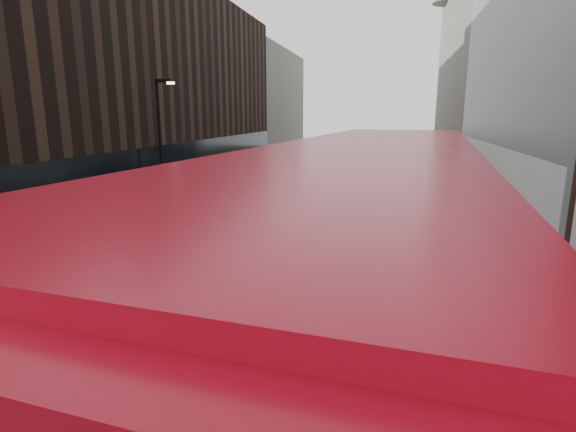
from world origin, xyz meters
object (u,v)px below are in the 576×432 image
Objects in this scene: street_lamp at (161,136)px; car_c at (374,174)px; grey_bus at (392,147)px; car_a at (321,229)px; car_b at (365,185)px; red_bus at (368,286)px.

street_lamp is 1.37× the size of car_c.
grey_bus is at bearing 91.79° from car_c.
street_lamp is at bearing 150.75° from car_a.
car_b is (-1.56, -21.68, -1.04)m from grey_bus.
car_b is (-1.29, 22.81, -1.97)m from red_bus.
car_c is at bearing 94.01° from car_b.
car_c is at bearing -88.26° from grey_bus.
street_lamp reaches higher than car_a.
grey_bus is 2.10× the size of car_c.
car_b is (1.14, 11.74, 0.05)m from car_a.
car_a is at bearing -25.94° from street_lamp.
car_a is (-2.43, 11.06, -2.02)m from red_bus.
grey_bus is at bearing 92.68° from car_b.
grey_bus reaches higher than car_a.
red_bus is 2.62× the size of car_b.
red_bus reaches higher than car_a.
car_b is at bearing 34.18° from street_lamp.
red_bus is at bearing -79.98° from car_b.
car_c is (-0.99, 29.08, -2.01)m from red_bus.
grey_bus is (0.26, 44.49, -0.93)m from red_bus.
street_lamp is 11.02m from car_a.
grey_bus is 2.25× the size of car_b.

